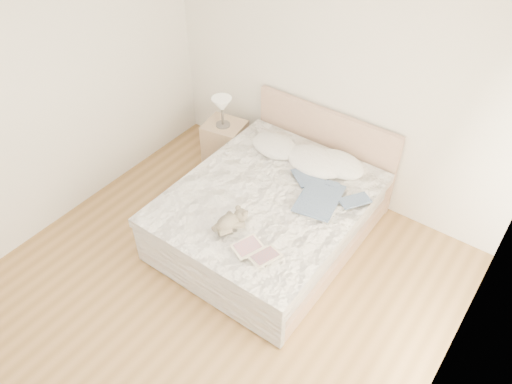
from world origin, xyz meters
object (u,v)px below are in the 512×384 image
bed (273,212)px  nightstand (225,144)px  childrens_book (256,252)px  teddy_bear (228,227)px  table_lamp (222,106)px  photo_book (271,146)px

bed → nightstand: (-1.14, 0.65, -0.03)m
childrens_book → teddy_bear: bearing=-171.8°
nightstand → childrens_book: childrens_book is taller
table_lamp → childrens_book: (1.49, -1.39, -0.19)m
bed → table_lamp: bed is taller
bed → photo_book: bed is taller
photo_book → teddy_bear: (0.39, -1.24, 0.02)m
childrens_book → teddy_bear: teddy_bear is taller
bed → photo_book: size_ratio=7.30×
nightstand → teddy_bear: size_ratio=1.89×
photo_book → childrens_book: 1.52m
bed → teddy_bear: bed is taller
table_lamp → teddy_bear: table_lamp is taller
bed → table_lamp: bearing=151.4°
table_lamp → photo_book: bearing=-5.5°
table_lamp → teddy_bear: bearing=-49.5°
teddy_bear → nightstand: bearing=141.4°
nightstand → teddy_bear: bearing=-49.9°
bed → childrens_book: bed is taller
bed → nightstand: 1.31m
nightstand → photo_book: (0.74, -0.10, 0.35)m
photo_book → childrens_book: childrens_book is taller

